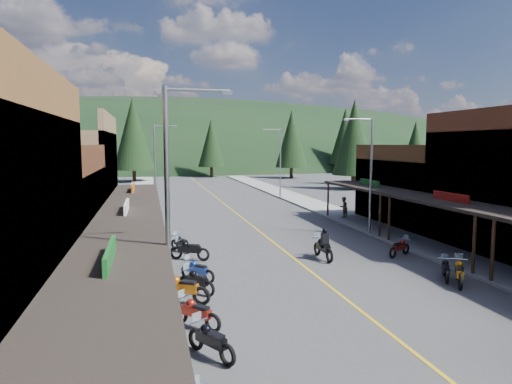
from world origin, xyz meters
TOP-DOWN VIEW (x-y plane):
  - ground at (0.00, 0.00)m, footprint 220.00×220.00m
  - centerline at (0.00, 20.00)m, footprint 0.15×90.00m
  - sidewalk_west at (-8.70, 20.00)m, footprint 3.40×94.00m
  - sidewalk_east at (8.70, 20.00)m, footprint 3.40×94.00m
  - shop_west_2 at (-13.75, 1.70)m, footprint 10.90×9.00m
  - shop_west_3 at (-13.78, 11.30)m, footprint 10.90×10.20m
  - shop_east_3 at (13.75, 11.30)m, footprint 10.90×10.20m
  - streetlight_0 at (-6.95, -6.00)m, footprint 2.16×0.18m
  - streetlight_1 at (-6.95, 22.00)m, footprint 2.16×0.18m
  - streetlight_2 at (6.95, 8.00)m, footprint 2.16×0.18m
  - streetlight_3 at (6.95, 30.00)m, footprint 2.16×0.18m
  - ridge_hill at (0.00, 135.00)m, footprint 310.00×140.00m
  - pine_1 at (-24.00, 70.00)m, footprint 5.88×5.88m
  - pine_2 at (-10.00, 58.00)m, footprint 6.72×6.72m
  - pine_3 at (4.00, 66.00)m, footprint 5.04×5.04m
  - pine_4 at (18.00, 60.00)m, footprint 5.88×5.88m
  - pine_5 at (34.00, 72.00)m, footprint 6.72×6.72m
  - pine_6 at (46.00, 64.00)m, footprint 5.04×5.04m
  - pine_7 at (-32.00, 76.00)m, footprint 5.88×5.88m
  - pine_8 at (-22.00, 40.00)m, footprint 4.48×4.48m
  - pine_9 at (24.00, 45.00)m, footprint 4.93×4.93m
  - pine_10 at (-18.00, 50.00)m, footprint 5.38×5.38m
  - pine_11 at (20.00, 38.00)m, footprint 5.82×5.82m
  - bike_west_4 at (-5.99, -7.62)m, footprint 1.64×2.09m
  - bike_west_5 at (-6.19, -5.32)m, footprint 1.90×1.97m
  - bike_west_6 at (-6.48, -2.78)m, footprint 2.39×1.85m
  - bike_west_7 at (-5.78, -1.65)m, footprint 1.73×1.97m
  - bike_west_8 at (-5.58, 0.05)m, footprint 1.78×1.88m
  - bike_west_9 at (-5.61, 3.89)m, footprint 2.29×1.66m
  - bike_west_10 at (-5.91, 6.03)m, footprint 1.51×1.94m
  - bike_east_6 at (5.68, -3.23)m, footprint 1.82×2.23m
  - bike_east_7 at (5.59, -2.39)m, footprint 1.47×1.92m
  - bike_east_8 at (5.87, 2.06)m, footprint 2.00×1.50m
  - rider_on_bike at (1.51, 2.48)m, footprint 0.86×2.35m
  - pedestrian_east_b at (8.14, 14.71)m, footprint 0.97×0.82m

SIDE VIEW (x-z plane):
  - ground at x=0.00m, z-range 0.00..0.00m
  - ridge_hill at x=0.00m, z-range -30.00..30.00m
  - centerline at x=0.00m, z-range 0.00..0.01m
  - sidewalk_west at x=-8.70m, z-range 0.00..0.15m
  - sidewalk_east at x=8.70m, z-range 0.00..0.15m
  - bike_east_7 at x=5.59m, z-range 0.00..1.06m
  - bike_west_10 at x=-5.91m, z-range 0.00..1.08m
  - bike_east_8 at x=5.87m, z-range 0.00..1.10m
  - bike_west_8 at x=-5.58m, z-range 0.00..1.11m
  - bike_west_7 at x=-5.78m, z-range 0.00..1.13m
  - bike_west_4 at x=-5.99m, z-range 0.00..1.16m
  - bike_west_5 at x=-6.19m, z-range 0.00..1.17m
  - bike_east_6 at x=5.68m, z-range 0.00..1.25m
  - bike_west_9 at x=-5.61m, z-range 0.00..1.26m
  - bike_west_6 at x=-6.48m, z-range 0.00..1.33m
  - rider_on_bike at x=1.51m, z-range -0.18..1.59m
  - pedestrian_east_b at x=8.14m, z-range 0.15..1.87m
  - shop_east_3 at x=13.75m, z-range -0.57..5.63m
  - shop_west_2 at x=-13.75m, z-range -0.57..5.63m
  - shop_west_3 at x=-13.78m, z-range -0.58..7.62m
  - streetlight_0 at x=-6.95m, z-range 0.46..8.46m
  - streetlight_1 at x=-6.95m, z-range 0.46..8.46m
  - streetlight_2 at x=6.95m, z-range 0.46..8.46m
  - streetlight_3 at x=6.95m, z-range 0.46..8.46m
  - pine_8 at x=-22.00m, z-range 0.98..10.98m
  - pine_9 at x=24.00m, z-range 0.98..11.78m
  - pine_3 at x=4.00m, z-range 0.98..11.98m
  - pine_6 at x=46.00m, z-range 0.98..11.98m
  - pine_10 at x=-18.00m, z-range 0.98..12.58m
  - pine_11 at x=20.00m, z-range 0.99..13.39m
  - pine_1 at x=-24.00m, z-range 0.99..13.49m
  - pine_4 at x=18.00m, z-range 0.99..13.49m
  - pine_7 at x=-32.00m, z-range 0.99..13.49m
  - pine_2 at x=-10.00m, z-range 0.99..14.99m
  - pine_5 at x=34.00m, z-range 0.99..14.99m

